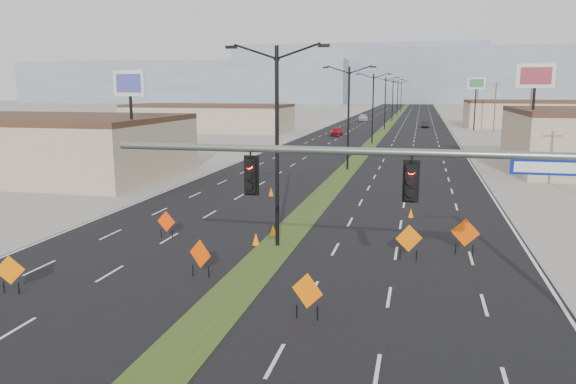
% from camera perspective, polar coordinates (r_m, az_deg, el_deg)
% --- Properties ---
extents(ground, '(600.00, 600.00, 0.00)m').
position_cam_1_polar(ground, '(18.29, -10.81, -15.55)').
color(ground, gray).
rests_on(ground, ground).
extents(road_surface, '(25.00, 400.00, 0.02)m').
position_cam_1_polar(road_surface, '(115.41, 9.89, 6.40)').
color(road_surface, black).
rests_on(road_surface, ground).
extents(median_strip, '(2.00, 400.00, 0.04)m').
position_cam_1_polar(median_strip, '(115.41, 9.89, 6.40)').
color(median_strip, '#2C4017').
rests_on(median_strip, ground).
extents(building_sw_far, '(30.00, 14.00, 4.50)m').
position_cam_1_polar(building_sw_far, '(107.40, -8.04, 7.36)').
color(building_sw_far, tan).
rests_on(building_sw_far, ground).
extents(mesa_west, '(180.00, 50.00, 22.00)m').
position_cam_1_polar(mesa_west, '(321.09, -10.17, 10.90)').
color(mesa_west, gray).
rests_on(mesa_west, ground).
extents(mesa_center, '(220.00, 50.00, 28.00)m').
position_cam_1_polar(mesa_center, '(316.72, 19.67, 11.01)').
color(mesa_center, gray).
rests_on(mesa_center, ground).
extents(mesa_backdrop, '(140.00, 50.00, 32.00)m').
position_cam_1_polar(mesa_backdrop, '(337.05, 7.16, 11.80)').
color(mesa_backdrop, gray).
rests_on(mesa_backdrop, ground).
extents(signal_mast, '(16.30, 0.60, 8.00)m').
position_cam_1_polar(signal_mast, '(17.30, 18.47, -0.65)').
color(signal_mast, slate).
rests_on(signal_mast, ground).
extents(streetlight_0, '(5.15, 0.24, 10.02)m').
position_cam_1_polar(streetlight_0, '(27.92, -1.12, 5.25)').
color(streetlight_0, black).
rests_on(streetlight_0, ground).
extents(streetlight_1, '(5.15, 0.24, 10.02)m').
position_cam_1_polar(streetlight_1, '(55.42, 6.16, 7.81)').
color(streetlight_1, black).
rests_on(streetlight_1, ground).
extents(streetlight_2, '(5.15, 0.24, 10.02)m').
position_cam_1_polar(streetlight_2, '(83.26, 8.62, 8.64)').
color(streetlight_2, black).
rests_on(streetlight_2, ground).
extents(streetlight_3, '(5.15, 0.24, 10.02)m').
position_cam_1_polar(streetlight_3, '(111.17, 9.85, 9.05)').
color(streetlight_3, black).
rests_on(streetlight_3, ground).
extents(streetlight_4, '(5.15, 0.24, 10.02)m').
position_cam_1_polar(streetlight_4, '(139.12, 10.58, 9.29)').
color(streetlight_4, black).
rests_on(streetlight_4, ground).
extents(streetlight_5, '(5.15, 0.24, 10.02)m').
position_cam_1_polar(streetlight_5, '(167.09, 11.07, 9.45)').
color(streetlight_5, black).
rests_on(streetlight_5, ground).
extents(streetlight_6, '(5.15, 0.24, 10.02)m').
position_cam_1_polar(streetlight_6, '(195.07, 11.42, 9.56)').
color(streetlight_6, black).
rests_on(streetlight_6, ground).
extents(utility_pole_1, '(1.60, 0.20, 9.00)m').
position_cam_1_polar(utility_pole_1, '(76.13, 23.37, 7.18)').
color(utility_pole_1, '#4C3823').
rests_on(utility_pole_1, ground).
extents(utility_pole_2, '(1.60, 0.20, 9.00)m').
position_cam_1_polar(utility_pole_2, '(110.75, 20.29, 8.17)').
color(utility_pole_2, '#4C3823').
rests_on(utility_pole_2, ground).
extents(utility_pole_3, '(1.60, 0.20, 9.00)m').
position_cam_1_polar(utility_pole_3, '(145.55, 18.67, 8.67)').
color(utility_pole_3, '#4C3823').
rests_on(utility_pole_3, ground).
extents(car_left, '(2.01, 4.51, 1.51)m').
position_cam_1_polar(car_left, '(95.93, 4.98, 6.16)').
color(car_left, maroon).
rests_on(car_left, ground).
extents(car_mid, '(1.43, 4.04, 1.33)m').
position_cam_1_polar(car_mid, '(119.05, 13.76, 6.70)').
color(car_mid, black).
rests_on(car_mid, ground).
extents(car_far, '(2.77, 5.66, 1.58)m').
position_cam_1_polar(car_far, '(139.75, 7.64, 7.48)').
color(car_far, '#ADB0B7').
rests_on(car_far, ground).
extents(construction_sign_0, '(1.12, 0.42, 1.56)m').
position_cam_1_polar(construction_sign_0, '(24.69, -26.42, -7.24)').
color(construction_sign_0, orange).
rests_on(construction_sign_0, ground).
extents(construction_sign_1, '(1.14, 0.55, 1.65)m').
position_cam_1_polar(construction_sign_1, '(24.31, -8.91, -6.37)').
color(construction_sign_1, '#F64205').
rests_on(construction_sign_1, ground).
extents(construction_sign_2, '(1.10, 0.22, 1.48)m').
position_cam_1_polar(construction_sign_2, '(30.86, -12.26, -3.05)').
color(construction_sign_2, '#FF3805').
rests_on(construction_sign_2, ground).
extents(construction_sign_3, '(1.19, 0.55, 1.70)m').
position_cam_1_polar(construction_sign_3, '(19.75, 1.96, -10.17)').
color(construction_sign_3, '#FF6A05').
rests_on(construction_sign_3, ground).
extents(construction_sign_4, '(1.23, 0.49, 1.72)m').
position_cam_1_polar(construction_sign_4, '(26.86, 12.18, -4.75)').
color(construction_sign_4, '#E66604').
rests_on(construction_sign_4, ground).
extents(construction_sign_5, '(1.33, 0.39, 1.82)m').
position_cam_1_polar(construction_sign_5, '(28.36, 17.55, -4.07)').
color(construction_sign_5, '#E84A04').
rests_on(construction_sign_5, ground).
extents(cone_0, '(0.40, 0.40, 0.66)m').
position_cam_1_polar(cone_0, '(29.00, -3.27, -4.80)').
color(cone_0, '#FF6E05').
rests_on(cone_0, ground).
extents(cone_1, '(0.42, 0.42, 0.60)m').
position_cam_1_polar(cone_1, '(30.85, -1.53, -3.90)').
color(cone_1, orange).
rests_on(cone_1, ground).
extents(cone_2, '(0.39, 0.39, 0.58)m').
position_cam_1_polar(cone_2, '(35.88, 12.38, -2.10)').
color(cone_2, '#FF6805').
rests_on(cone_2, ground).
extents(cone_3, '(0.46, 0.46, 0.66)m').
position_cam_1_polar(cone_3, '(42.00, -1.74, 0.02)').
color(cone_3, '#EE6405').
rests_on(cone_3, ground).
extents(pole_sign_west, '(3.06, 1.00, 9.38)m').
position_cam_1_polar(pole_sign_west, '(47.06, -15.75, 9.73)').
color(pole_sign_west, black).
rests_on(pole_sign_west, ground).
extents(pole_sign_east_near, '(3.34, 0.91, 10.20)m').
position_cam_1_polar(pole_sign_east_near, '(57.33, 23.81, 10.03)').
color(pole_sign_east_near, black).
rests_on(pole_sign_east_near, ground).
extents(pole_sign_east_far, '(3.25, 0.99, 9.96)m').
position_cam_1_polar(pole_sign_east_far, '(113.86, 18.58, 10.07)').
color(pole_sign_east_far, black).
rests_on(pole_sign_east_far, ground).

